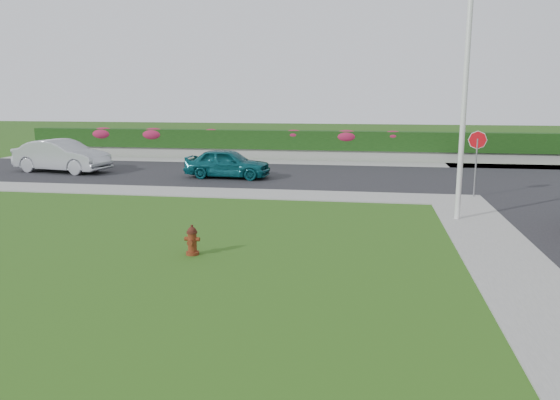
% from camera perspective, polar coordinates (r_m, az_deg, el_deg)
% --- Properties ---
extents(ground, '(120.00, 120.00, 0.00)m').
position_cam_1_polar(ground, '(12.55, -8.66, -6.86)').
color(ground, black).
rests_on(ground, ground).
extents(street_far, '(26.00, 8.00, 0.04)m').
position_cam_1_polar(street_far, '(27.08, -9.74, 2.80)').
color(street_far, black).
rests_on(street_far, ground).
extents(sidewalk_right, '(2.00, 20.00, 0.04)m').
position_cam_1_polar(sidewalk_right, '(10.61, 26.94, -11.27)').
color(sidewalk_right, gray).
rests_on(sidewalk_right, ground).
extents(sidewalk_far, '(24.00, 2.00, 0.04)m').
position_cam_1_polar(sidewalk_far, '(22.88, -16.15, 1.02)').
color(sidewalk_far, gray).
rests_on(sidewalk_far, ground).
extents(curb_corner, '(2.00, 2.00, 0.04)m').
position_cam_1_polar(curb_corner, '(20.96, 17.98, 0.03)').
color(curb_corner, gray).
rests_on(curb_corner, ground).
extents(sidewalk_beyond, '(34.00, 2.00, 0.04)m').
position_cam_1_polar(sidewalk_beyond, '(30.95, 0.32, 3.98)').
color(sidewalk_beyond, gray).
rests_on(sidewalk_beyond, ground).
extents(retaining_wall, '(34.00, 0.40, 0.60)m').
position_cam_1_polar(retaining_wall, '(32.39, 0.73, 4.79)').
color(retaining_wall, gray).
rests_on(retaining_wall, ground).
extents(hedge, '(32.00, 0.90, 1.10)m').
position_cam_1_polar(hedge, '(32.41, 0.76, 6.31)').
color(hedge, black).
rests_on(hedge, retaining_wall).
extents(fire_hydrant, '(0.37, 0.35, 0.74)m').
position_cam_1_polar(fire_hydrant, '(13.35, -9.17, -4.21)').
color(fire_hydrant, '#54140D').
rests_on(fire_hydrant, ground).
extents(sedan_teal, '(3.99, 1.79, 1.33)m').
position_cam_1_polar(sedan_teal, '(25.10, -5.49, 3.85)').
color(sedan_teal, '#0B4F56').
rests_on(sedan_teal, street_far).
extents(sedan_silver, '(5.01, 2.46, 1.58)m').
position_cam_1_polar(sedan_silver, '(28.90, -21.83, 4.30)').
color(sedan_silver, '#ABADB3').
rests_on(sedan_silver, street_far).
extents(utility_pole, '(0.16, 0.16, 6.58)m').
position_cam_1_polar(utility_pole, '(17.33, 18.64, 8.69)').
color(utility_pole, silver).
rests_on(utility_pole, ground).
extents(stop_sign, '(0.68, 0.06, 2.50)m').
position_cam_1_polar(stop_sign, '(21.48, 19.89, 5.10)').
color(stop_sign, slate).
rests_on(stop_sign, ground).
extents(flower_clump_a, '(1.56, 1.00, 0.78)m').
position_cam_1_polar(flower_clump_a, '(35.85, -17.96, 6.62)').
color(flower_clump_a, '#A41C3E').
rests_on(flower_clump_a, hedge).
extents(flower_clump_b, '(1.57, 1.01, 0.78)m').
position_cam_1_polar(flower_clump_b, '(34.49, -13.07, 6.71)').
color(flower_clump_b, '#A41C3E').
rests_on(flower_clump_b, hedge).
extents(flower_clump_c, '(1.06, 0.68, 0.53)m').
position_cam_1_polar(flower_clump_c, '(33.28, -7.21, 6.93)').
color(flower_clump_c, '#A41C3E').
rests_on(flower_clump_c, hedge).
extents(flower_clump_d, '(1.16, 0.75, 0.58)m').
position_cam_1_polar(flower_clump_d, '(32.23, 1.45, 6.85)').
color(flower_clump_d, '#A41C3E').
rests_on(flower_clump_d, hedge).
extents(flower_clump_e, '(1.49, 0.96, 0.74)m').
position_cam_1_polar(flower_clump_e, '(31.97, 6.97, 6.62)').
color(flower_clump_e, '#A41C3E').
rests_on(flower_clump_e, hedge).
extents(flower_clump_f, '(1.15, 0.74, 0.58)m').
position_cam_1_polar(flower_clump_f, '(31.97, 11.70, 6.59)').
color(flower_clump_f, '#A41C3E').
rests_on(flower_clump_f, hedge).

